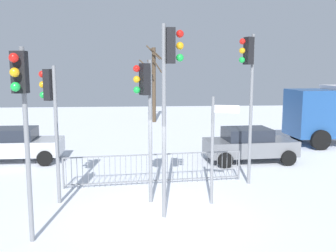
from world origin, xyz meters
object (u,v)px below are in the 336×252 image
object	(u,v)px
traffic_light_foreground_left	(22,102)
bare_tree_centre	(154,82)
car_silver_far	(15,144)
direction_sign_post	(214,145)
traffic_light_rear_right	(145,99)
traffic_light_rear_left	(249,76)
traffic_light_foreground_right	(169,79)
traffic_light_mid_left	(51,103)
car_grey_near	(249,144)

from	to	relation	value
traffic_light_foreground_left	bare_tree_centre	bearing A→B (deg)	-93.40
car_silver_far	bare_tree_centre	xyz separation A→B (m)	(6.41, 11.71, 2.20)
traffic_light_foreground_left	direction_sign_post	distance (m)	5.46
traffic_light_rear_right	traffic_light_rear_left	size ratio (longest dim) A/B	0.83
traffic_light_rear_right	traffic_light_foreground_right	size ratio (longest dim) A/B	0.83
car_silver_far	traffic_light_foreground_left	bearing A→B (deg)	-72.40
traffic_light_rear_left	traffic_light_foreground_right	size ratio (longest dim) A/B	1.00
traffic_light_rear_right	traffic_light_foreground_right	distance (m)	1.43
traffic_light_mid_left	car_silver_far	world-z (taller)	traffic_light_mid_left
traffic_light_mid_left	traffic_light_foreground_left	distance (m)	2.79
traffic_light_rear_left	direction_sign_post	world-z (taller)	traffic_light_rear_left
traffic_light_rear_right	car_silver_far	size ratio (longest dim) A/B	1.10
traffic_light_rear_left	direction_sign_post	bearing A→B (deg)	123.63
traffic_light_foreground_right	bare_tree_centre	size ratio (longest dim) A/B	0.91
direction_sign_post	traffic_light_foreground_left	bearing A→B (deg)	-136.95
traffic_light_rear_right	car_grey_near	bearing A→B (deg)	-67.38
traffic_light_rear_right	bare_tree_centre	xyz separation A→B (m)	(0.91, 17.23, -0.14)
traffic_light_foreground_right	car_silver_far	world-z (taller)	traffic_light_foreground_right
traffic_light_rear_right	traffic_light_foreground_right	world-z (taller)	traffic_light_foreground_right
car_grey_near	direction_sign_post	bearing A→B (deg)	-120.80
car_silver_far	bare_tree_centre	world-z (taller)	bare_tree_centre
traffic_light_foreground_right	bare_tree_centre	distance (m)	18.38
traffic_light_rear_left	bare_tree_centre	size ratio (longest dim) A/B	0.91
traffic_light_rear_left	traffic_light_foreground_right	world-z (taller)	same
traffic_light_foreground_right	bare_tree_centre	bearing A→B (deg)	174.35
car_silver_far	traffic_light_foreground_right	bearing A→B (deg)	-48.90
traffic_light_rear_right	traffic_light_rear_left	bearing A→B (deg)	-88.75
traffic_light_rear_right	direction_sign_post	xyz separation A→B (m)	(1.99, -0.22, -1.32)
traffic_light_rear_left	bare_tree_centre	world-z (taller)	bare_tree_centre
traffic_light_foreground_left	car_silver_far	world-z (taller)	traffic_light_foreground_left
traffic_light_mid_left	traffic_light_foreground_right	distance (m)	3.69
direction_sign_post	traffic_light_rear_left	bearing A→B (deg)	68.46
bare_tree_centre	traffic_light_foreground_right	bearing A→B (deg)	-90.99
traffic_light_foreground_left	car_silver_far	size ratio (longest dim) A/B	1.16
traffic_light_rear_right	traffic_light_foreground_right	bearing A→B (deg)	-176.20
traffic_light_rear_right	car_grey_near	size ratio (longest dim) A/B	1.08
traffic_light_rear_left	traffic_light_mid_left	world-z (taller)	traffic_light_rear_left
traffic_light_rear_right	traffic_light_mid_left	xyz separation A→B (m)	(-2.74, 0.26, -0.12)
traffic_light_mid_left	car_silver_far	size ratio (longest dim) A/B	1.06
traffic_light_rear_left	car_grey_near	xyz separation A→B (m)	(1.02, 3.11, -2.97)
traffic_light_mid_left	bare_tree_centre	xyz separation A→B (m)	(3.65, 16.97, -0.02)
bare_tree_centre	traffic_light_mid_left	bearing A→B (deg)	-102.13
traffic_light_foreground_right	traffic_light_rear_right	bearing A→B (deg)	-156.99
traffic_light_foreground_left	direction_sign_post	world-z (taller)	traffic_light_foreground_left
car_grey_near	bare_tree_centre	bearing A→B (deg)	102.06
car_grey_near	car_silver_far	distance (m)	10.03
traffic_light_rear_left	traffic_light_foreground_left	bearing A→B (deg)	106.08
traffic_light_rear_right	car_silver_far	distance (m)	8.13
traffic_light_mid_left	car_grey_near	xyz separation A→B (m)	(7.24, 4.49, -2.22)
traffic_light_foreground_right	direction_sign_post	bearing A→B (deg)	118.37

